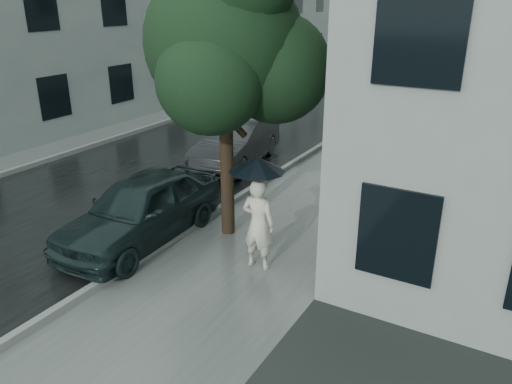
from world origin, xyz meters
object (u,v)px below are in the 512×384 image
Objects in this scene: pedestrian at (258,224)px; car_far at (236,143)px; lamp_post at (342,71)px; street_tree at (227,39)px; car_near at (141,209)px.

car_far is at bearing -56.12° from pedestrian.
pedestrian is at bearing -79.72° from lamp_post.
street_tree is 1.45× the size of car_near.
street_tree reaches higher than pedestrian.
car_far is at bearing -130.77° from lamp_post.
car_far is (-1.00, 5.45, -0.03)m from car_near.
street_tree is 1.47× the size of car_far.
street_tree is at bearing 42.05° from car_near.
street_tree reaches higher than car_far.
lamp_post is (-1.43, 7.93, 1.81)m from pedestrian.
car_near is 1.01× the size of car_far.
street_tree is (-1.35, 1.12, 3.27)m from pedestrian.
car_near is (-2.77, -0.23, -0.19)m from pedestrian.
pedestrian is 0.30× the size of street_tree.
pedestrian is at bearing 3.13° from car_near.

